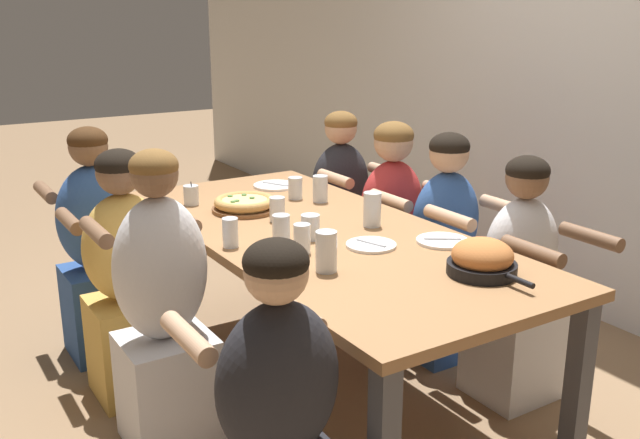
% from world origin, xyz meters
% --- Properties ---
extents(ground_plane, '(18.00, 18.00, 0.00)m').
position_xyz_m(ground_plane, '(0.00, 0.00, 0.00)').
color(ground_plane, '#896B4C').
rests_on(ground_plane, ground).
extents(restaurant_back_panel, '(10.00, 0.06, 3.20)m').
position_xyz_m(restaurant_back_panel, '(0.00, 1.74, 1.60)').
color(restaurant_back_panel, silver).
rests_on(restaurant_back_panel, ground).
extents(dining_table, '(2.17, 0.97, 0.75)m').
position_xyz_m(dining_table, '(0.00, 0.00, 0.68)').
color(dining_table, '#996B42').
rests_on(dining_table, ground).
extents(pizza_board_main, '(0.30, 0.30, 0.06)m').
position_xyz_m(pizza_board_main, '(-0.45, -0.13, 0.79)').
color(pizza_board_main, brown).
rests_on(pizza_board_main, dining_table).
extents(skillet_bowl, '(0.36, 0.25, 0.13)m').
position_xyz_m(skillet_bowl, '(0.74, 0.21, 0.81)').
color(skillet_bowl, black).
rests_on(skillet_bowl, dining_table).
extents(empty_plate_a, '(0.23, 0.23, 0.02)m').
position_xyz_m(empty_plate_a, '(-0.79, 0.22, 0.76)').
color(empty_plate_a, white).
rests_on(empty_plate_a, dining_table).
extents(empty_plate_b, '(0.21, 0.21, 0.02)m').
position_xyz_m(empty_plate_b, '(0.39, 0.33, 0.76)').
color(empty_plate_b, white).
rests_on(empty_plate_b, dining_table).
extents(empty_plate_c, '(0.20, 0.20, 0.02)m').
position_xyz_m(empty_plate_c, '(0.28, 0.06, 0.76)').
color(empty_plate_c, white).
rests_on(empty_plate_c, dining_table).
extents(cocktail_glass_blue, '(0.07, 0.07, 0.12)m').
position_xyz_m(cocktail_glass_blue, '(-0.69, -0.30, 0.79)').
color(cocktail_glass_blue, silver).
rests_on(cocktail_glass_blue, dining_table).
extents(drinking_glass_a, '(0.08, 0.08, 0.10)m').
position_xyz_m(drinking_glass_a, '(0.08, -0.09, 0.80)').
color(drinking_glass_a, silver).
rests_on(drinking_glass_a, dining_table).
extents(drinking_glass_b, '(0.07, 0.07, 0.12)m').
position_xyz_m(drinking_glass_b, '(0.20, -0.21, 0.80)').
color(drinking_glass_b, silver).
rests_on(drinking_glass_b, dining_table).
extents(drinking_glass_c, '(0.06, 0.06, 0.12)m').
position_xyz_m(drinking_glass_c, '(-0.01, -0.41, 0.80)').
color(drinking_glass_c, silver).
rests_on(drinking_glass_c, dining_table).
extents(drinking_glass_d, '(0.07, 0.07, 0.11)m').
position_xyz_m(drinking_glass_d, '(-0.22, -0.08, 0.80)').
color(drinking_glass_d, silver).
rests_on(drinking_glass_d, dining_table).
extents(drinking_glass_e, '(0.07, 0.07, 0.12)m').
position_xyz_m(drinking_glass_e, '(0.08, -0.23, 0.81)').
color(drinking_glass_e, silver).
rests_on(drinking_glass_e, dining_table).
extents(drinking_glass_f, '(0.07, 0.07, 0.13)m').
position_xyz_m(drinking_glass_f, '(-0.40, 0.25, 0.81)').
color(drinking_glass_f, silver).
rests_on(drinking_glass_f, dining_table).
extents(drinking_glass_g, '(0.08, 0.08, 0.15)m').
position_xyz_m(drinking_glass_g, '(0.06, 0.23, 0.82)').
color(drinking_glass_g, silver).
rests_on(drinking_glass_g, dining_table).
extents(drinking_glass_h, '(0.07, 0.07, 0.11)m').
position_xyz_m(drinking_glass_h, '(-0.52, 0.18, 0.80)').
color(drinking_glass_h, silver).
rests_on(drinking_glass_h, dining_table).
extents(drinking_glass_i, '(0.08, 0.08, 0.15)m').
position_xyz_m(drinking_glass_i, '(0.42, -0.24, 0.82)').
color(drinking_glass_i, silver).
rests_on(drinking_glass_i, dining_table).
extents(diner_far_center, '(0.51, 0.40, 1.11)m').
position_xyz_m(diner_far_center, '(0.01, 0.71, 0.50)').
color(diner_far_center, '#2D5193').
rests_on(diner_far_center, ground).
extents(diner_near_left, '(0.51, 0.40, 1.13)m').
position_xyz_m(diner_near_left, '(-0.90, -0.71, 0.51)').
color(diner_near_left, '#2D5193').
rests_on(diner_near_left, ground).
extents(diner_near_center, '(0.51, 0.40, 1.18)m').
position_xyz_m(diner_near_center, '(0.00, -0.71, 0.53)').
color(diner_near_center, silver).
rests_on(diner_near_center, ground).
extents(diner_near_midleft, '(0.51, 0.40, 1.11)m').
position_xyz_m(diner_near_midleft, '(-0.44, -0.71, 0.50)').
color(diner_near_midleft, gold).
rests_on(diner_near_midleft, ground).
extents(diner_far_midleft, '(0.51, 0.40, 1.11)m').
position_xyz_m(diner_far_midleft, '(-0.41, 0.71, 0.51)').
color(diner_far_midleft, '#B22D2D').
rests_on(diner_far_midleft, ground).
extents(diner_far_midright, '(0.51, 0.40, 1.08)m').
position_xyz_m(diner_far_midright, '(0.48, 0.71, 0.49)').
color(diner_far_midright, silver).
rests_on(diner_far_midright, ground).
extents(diner_far_left, '(0.51, 0.40, 1.10)m').
position_xyz_m(diner_far_left, '(-0.90, 0.71, 0.50)').
color(diner_far_left, '#232328').
rests_on(diner_far_left, ground).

